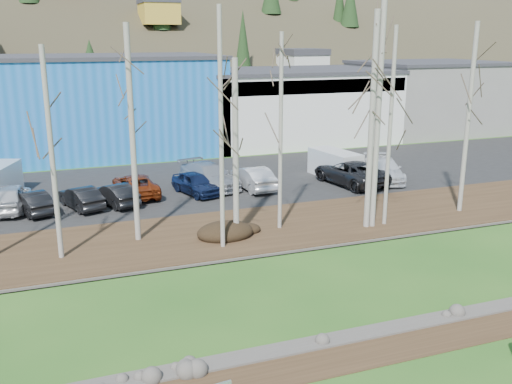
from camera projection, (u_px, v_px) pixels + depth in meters
name	position (u px, v px, depth m)	size (l,w,h in m)	color
ground	(445.00, 379.00, 16.86)	(200.00, 200.00, 0.00)	#255419
dirt_strip	(404.00, 344.00, 18.76)	(80.00, 1.80, 0.03)	#382616
near_bank_rocks	(387.00, 330.00, 19.67)	(80.00, 0.80, 0.50)	#47423D
river	(332.00, 284.00, 23.38)	(80.00, 8.00, 0.90)	black
far_bank_rocks	(292.00, 250.00, 27.08)	(80.00, 0.80, 0.46)	#47423D
far_bank	(267.00, 228.00, 29.96)	(80.00, 7.00, 0.15)	#382616
parking_lot	(212.00, 182.00, 39.46)	(80.00, 14.00, 0.14)	black
building_blue	(99.00, 104.00, 49.04)	(20.40, 12.24, 8.30)	blue
building_white	(290.00, 105.00, 55.25)	(18.36, 12.24, 6.80)	silver
building_grey	(428.00, 96.00, 60.56)	(14.28, 12.24, 7.30)	gray
dirt_mound	(225.00, 231.00, 28.36)	(2.88, 2.03, 0.57)	black
birch_1	(52.00, 156.00, 24.56)	(0.23, 0.23, 9.34)	#B9B4A8
birch_2	(132.00, 136.00, 26.73)	(0.27, 0.27, 10.27)	#B9B4A8
birch_3	(221.00, 132.00, 25.69)	(0.21, 0.21, 10.99)	#B9B4A8
birch_4	(236.00, 151.00, 27.37)	(0.29, 0.29, 8.71)	#B9B4A8
birch_5	(281.00, 134.00, 28.49)	(0.20, 0.20, 9.88)	#B9B4A8
birch_6	(390.00, 129.00, 29.07)	(0.21, 0.21, 10.20)	#B9B4A8
birch_7	(378.00, 115.00, 28.53)	(0.28, 0.28, 11.74)	#B9B4A8
birch_8	(372.00, 123.00, 28.55)	(0.29, 0.29, 10.93)	#B9B4A8
birch_9	(468.00, 120.00, 31.34)	(0.25, 0.25, 10.44)	#B9B4A8
car_0	(10.00, 197.00, 32.52)	(1.87, 4.64, 1.58)	silver
car_1	(81.00, 197.00, 33.03)	(1.36, 3.90, 1.29)	black
car_2	(135.00, 185.00, 35.62)	(2.28, 4.95, 1.37)	#8F3412
car_3	(209.00, 176.00, 37.57)	(2.22, 5.45, 1.58)	#9B9EA3
car_4	(196.00, 183.00, 36.00)	(1.63, 4.05, 1.38)	#162249
car_5	(253.00, 178.00, 37.20)	(1.58, 4.54, 1.49)	silver
car_6	(350.00, 173.00, 38.39)	(2.67, 5.79, 1.61)	#252527
car_7	(384.00, 169.00, 39.50)	(2.15, 5.28, 1.53)	white
car_8	(32.00, 202.00, 32.14)	(1.36, 3.90, 1.29)	black
car_9	(115.00, 194.00, 33.69)	(1.36, 3.90, 1.29)	black
van_white	(337.00, 165.00, 40.17)	(2.40, 4.50, 1.87)	white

